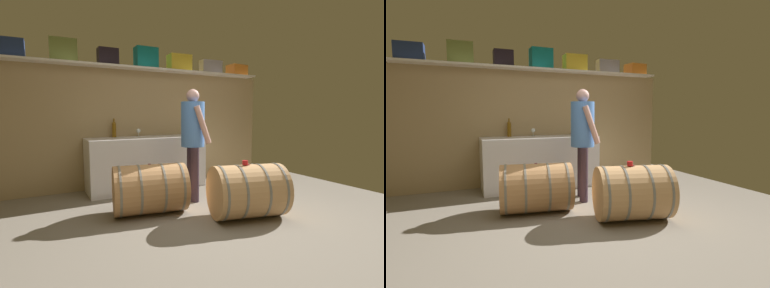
# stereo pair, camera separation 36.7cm
# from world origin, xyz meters

# --- Properties ---
(ground_plane) EXTENTS (6.25, 8.23, 0.02)m
(ground_plane) POSITION_xyz_m (0.00, 0.63, -0.01)
(ground_plane) COLOR gray
(back_wall_panel) EXTENTS (5.05, 0.10, 2.04)m
(back_wall_panel) POSITION_xyz_m (0.00, 2.52, 1.02)
(back_wall_panel) COLOR tan
(back_wall_panel) RESTS_ON ground
(high_shelf_board) EXTENTS (4.64, 0.40, 0.03)m
(high_shelf_board) POSITION_xyz_m (0.00, 2.37, 2.06)
(high_shelf_board) COLOR silver
(high_shelf_board) RESTS_ON back_wall_panel
(toolcase_navy) EXTENTS (0.40, 0.25, 0.26)m
(toolcase_navy) POSITION_xyz_m (-2.02, 2.37, 2.20)
(toolcase_navy) COLOR navy
(toolcase_navy) RESTS_ON high_shelf_board
(toolcase_olive) EXTENTS (0.39, 0.20, 0.35)m
(toolcase_olive) POSITION_xyz_m (-1.31, 2.37, 2.25)
(toolcase_olive) COLOR olive
(toolcase_olive) RESTS_ON high_shelf_board
(toolcase_black) EXTENTS (0.32, 0.23, 0.27)m
(toolcase_black) POSITION_xyz_m (-0.65, 2.37, 2.21)
(toolcase_black) COLOR black
(toolcase_black) RESTS_ON high_shelf_board
(toolcase_teal) EXTENTS (0.39, 0.24, 0.35)m
(toolcase_teal) POSITION_xyz_m (0.01, 2.37, 2.25)
(toolcase_teal) COLOR #0F757B
(toolcase_teal) RESTS_ON high_shelf_board
(toolcase_yellow) EXTENTS (0.42, 0.29, 0.29)m
(toolcase_yellow) POSITION_xyz_m (0.66, 2.37, 2.22)
(toolcase_yellow) COLOR gold
(toolcase_yellow) RESTS_ON high_shelf_board
(toolcase_grey) EXTENTS (0.44, 0.22, 0.25)m
(toolcase_grey) POSITION_xyz_m (1.35, 2.37, 2.20)
(toolcase_grey) COLOR gray
(toolcase_grey) RESTS_ON high_shelf_board
(toolcase_orange) EXTENTS (0.39, 0.32, 0.21)m
(toolcase_orange) POSITION_xyz_m (1.99, 2.37, 2.18)
(toolcase_orange) COLOR orange
(toolcase_orange) RESTS_ON high_shelf_board
(work_cabinet) EXTENTS (1.98, 0.65, 0.89)m
(work_cabinet) POSITION_xyz_m (-0.09, 2.13, 0.44)
(work_cabinet) COLOR silver
(work_cabinet) RESTS_ON ground
(wine_bottle_amber) EXTENTS (0.07, 0.07, 0.32)m
(wine_bottle_amber) POSITION_xyz_m (-0.58, 2.37, 1.03)
(wine_bottle_amber) COLOR brown
(wine_bottle_amber) RESTS_ON work_cabinet
(wine_glass) EXTENTS (0.08, 0.08, 0.14)m
(wine_glass) POSITION_xyz_m (-0.16, 2.33, 0.98)
(wine_glass) COLOR white
(wine_glass) RESTS_ON work_cabinet
(wine_barrel_near) EXTENTS (1.01, 0.85, 0.67)m
(wine_barrel_near) POSITION_xyz_m (0.53, 0.21, 0.33)
(wine_barrel_near) COLOR tan
(wine_barrel_near) RESTS_ON ground
(wine_barrel_far) EXTENTS (1.01, 0.78, 0.65)m
(wine_barrel_far) POSITION_xyz_m (-0.49, 0.93, 0.32)
(wine_barrel_far) COLOR tan
(wine_barrel_far) RESTS_ON ground
(tasting_cup) EXTENTS (0.07, 0.07, 0.05)m
(tasting_cup) POSITION_xyz_m (0.48, 0.21, 0.69)
(tasting_cup) COLOR red
(tasting_cup) RESTS_ON wine_barrel_near
(winemaker_pouring) EXTENTS (0.47, 0.54, 1.64)m
(winemaker_pouring) POSITION_xyz_m (0.31, 1.20, 1.01)
(winemaker_pouring) COLOR #352631
(winemaker_pouring) RESTS_ON ground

